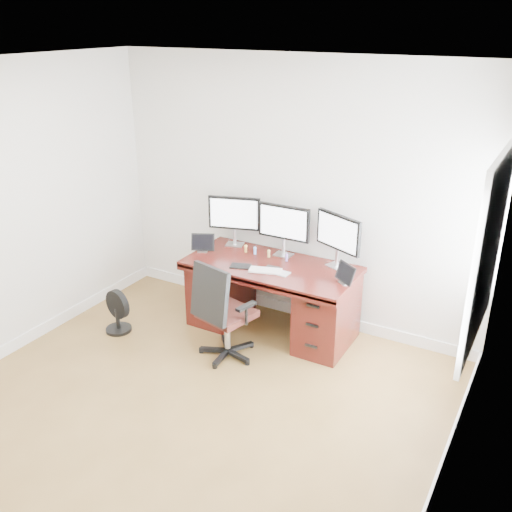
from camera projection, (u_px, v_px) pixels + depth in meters
The scene contains 19 objects.
ground at pixel (162, 433), 4.44m from camera, with size 4.50×4.50×0.00m, color brown.
back_wall at pixel (293, 194), 5.72m from camera, with size 4.00×0.10×2.70m, color silver.
right_wall at pixel (450, 345), 3.10m from camera, with size 0.10×4.50×2.70m.
desk at pixel (272, 295), 5.76m from camera, with size 1.70×0.80×0.75m.
office_chair at pixel (224, 327), 5.32m from camera, with size 0.63×0.63×0.98m.
floor_fan at pixel (117, 312), 5.81m from camera, with size 0.31×0.26×0.45m.
monitor_left at pixel (234, 215), 5.94m from camera, with size 0.54×0.19×0.53m.
monitor_center at pixel (284, 224), 5.68m from camera, with size 0.55×0.14×0.53m.
monitor_right at pixel (338, 234), 5.42m from camera, with size 0.52×0.25×0.53m.
tablet_left at pixel (202, 244), 5.87m from camera, with size 0.25×0.16×0.19m.
tablet_right at pixel (345, 275), 5.17m from camera, with size 0.24×0.19×0.19m.
keyboard at pixel (265, 270), 5.45m from camera, with size 0.31×0.13×0.01m, color silver.
trackpad at pixel (283, 274), 5.39m from camera, with size 0.12×0.12×0.01m, color #B6B8BD.
drawing_tablet at pixel (241, 266), 5.55m from camera, with size 0.20×0.13×0.01m, color black.
phone at pixel (273, 267), 5.52m from camera, with size 0.13×0.06×0.01m, color black.
figurine_orange at pixel (246, 248), 5.87m from camera, with size 0.03×0.03×0.08m.
figurine_blue at pixel (255, 250), 5.82m from camera, with size 0.03×0.03×0.08m.
figurine_yellow at pixel (269, 253), 5.75m from camera, with size 0.03×0.03×0.08m.
figurine_purple at pixel (287, 257), 5.66m from camera, with size 0.03×0.03×0.08m.
Camera 1 is at (2.38, -2.74, 3.01)m, focal length 40.00 mm.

